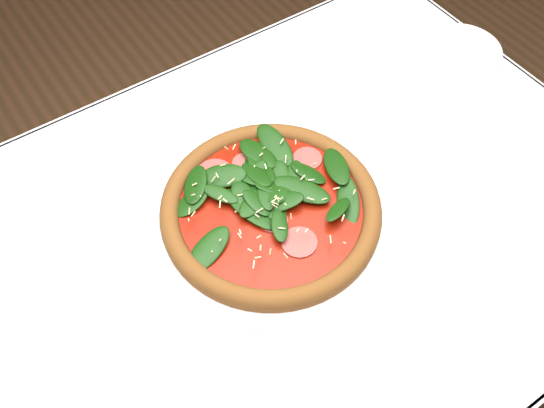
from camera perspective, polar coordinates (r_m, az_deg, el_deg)
ground at (r=1.60m, az=-0.46°, el=-17.67°), size 6.00×6.00×0.00m
dining_table at (r=1.00m, az=-0.70°, el=-6.24°), size 1.21×0.81×0.75m
plate at (r=0.92m, az=-0.11°, el=-1.04°), size 0.39×0.39×0.02m
pizza at (r=0.90m, az=-0.12°, el=-0.25°), size 0.40×0.40×0.04m
saucer_far at (r=1.23m, az=17.47°, el=13.67°), size 0.15×0.15×0.01m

